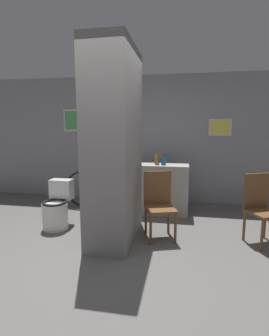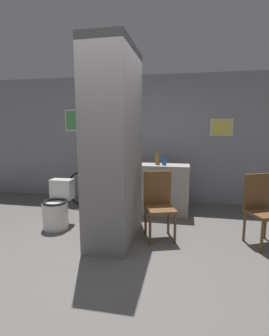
{
  "view_description": "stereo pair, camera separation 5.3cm",
  "coord_description": "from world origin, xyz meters",
  "px_view_note": "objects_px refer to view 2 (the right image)",
  "views": [
    {
      "loc": [
        0.79,
        -2.84,
        1.57
      ],
      "look_at": [
        0.08,
        1.0,
        0.95
      ],
      "focal_mm": 28.0,
      "sensor_mm": 36.0,
      "label": 1
    },
    {
      "loc": [
        0.84,
        -2.83,
        1.57
      ],
      "look_at": [
        0.08,
        1.0,
        0.95
      ],
      "focal_mm": 28.0,
      "sensor_mm": 36.0,
      "label": 2
    }
  ],
  "objects_px": {
    "chair_near_pillar": "(159,202)",
    "chair_by_doorway": "(261,206)",
    "toilet": "(57,208)",
    "bicycle": "(108,189)",
    "bottle_tall": "(158,159)"
  },
  "relations": [
    {
      "from": "toilet",
      "to": "chair_by_doorway",
      "type": "distance_m",
      "value": 2.98
    },
    {
      "from": "chair_by_doorway",
      "to": "bicycle",
      "type": "distance_m",
      "value": 2.69
    },
    {
      "from": "toilet",
      "to": "bottle_tall",
      "type": "bearing_deg",
      "value": 34.12
    },
    {
      "from": "toilet",
      "to": "bicycle",
      "type": "relative_size",
      "value": 0.43
    },
    {
      "from": "toilet",
      "to": "bicycle",
      "type": "height_order",
      "value": "bicycle"
    },
    {
      "from": "bottle_tall",
      "to": "chair_near_pillar",
      "type": "bearing_deg",
      "value": -82.4
    },
    {
      "from": "chair_by_doorway",
      "to": "bottle_tall",
      "type": "distance_m",
      "value": 1.87
    },
    {
      "from": "toilet",
      "to": "chair_by_doorway",
      "type": "relative_size",
      "value": 0.77
    },
    {
      "from": "bicycle",
      "to": "toilet",
      "type": "bearing_deg",
      "value": -114.94
    },
    {
      "from": "chair_near_pillar",
      "to": "chair_by_doorway",
      "type": "bearing_deg",
      "value": -15.59
    },
    {
      "from": "toilet",
      "to": "bottle_tall",
      "type": "relative_size",
      "value": 2.48
    },
    {
      "from": "chair_by_doorway",
      "to": "bottle_tall",
      "type": "relative_size",
      "value": 3.2
    },
    {
      "from": "toilet",
      "to": "chair_near_pillar",
      "type": "distance_m",
      "value": 1.62
    },
    {
      "from": "chair_near_pillar",
      "to": "chair_by_doorway",
      "type": "distance_m",
      "value": 1.37
    },
    {
      "from": "chair_by_doorway",
      "to": "bottle_tall",
      "type": "height_order",
      "value": "bottle_tall"
    }
  ]
}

